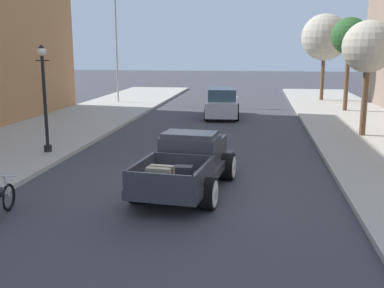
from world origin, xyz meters
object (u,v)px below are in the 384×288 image
street_lamp_near (44,90)px  street_tree_third (350,37)px  flagpole (119,20)px  street_tree_farthest (325,37)px  street_tree_second (368,47)px  car_background_silver (223,104)px  hotrod_truck_gunmetal (189,162)px

street_lamp_near → street_tree_third: bearing=46.5°
flagpole → street_tree_farthest: flagpole is taller
street_tree_second → street_tree_farthest: (0.09, 14.26, 0.74)m
car_background_silver → street_tree_second: bearing=-39.5°
street_lamp_near → street_tree_farthest: size_ratio=0.63×
street_tree_third → street_lamp_near: bearing=-133.5°
hotrod_truck_gunmetal → street_tree_second: 10.95m
street_tree_third → street_tree_second: bearing=-95.0°
street_tree_third → street_tree_farthest: street_tree_farthest is taller
car_background_silver → flagpole: bearing=143.8°
car_background_silver → flagpole: (-7.61, 5.57, 5.00)m
street_tree_farthest → flagpole: bearing=-166.9°
flagpole → street_lamp_near: bearing=-82.8°
hotrod_truck_gunmetal → street_tree_second: bearing=52.4°
car_background_silver → street_tree_third: street_tree_third is taller
street_tree_second → street_tree_third: bearing=85.0°
car_background_silver → street_lamp_near: 11.97m
street_lamp_near → flagpole: 16.51m
flagpole → street_tree_third: flagpole is taller
car_background_silver → street_tree_farthest: (6.61, 8.88, 3.87)m
hotrod_truck_gunmetal → street_tree_farthest: 23.80m
hotrod_truck_gunmetal → street_tree_farthest: street_tree_farthest is taller
street_tree_third → flagpole: bearing=170.4°
street_tree_second → street_tree_third: (0.74, 8.44, 0.64)m
flagpole → hotrod_truck_gunmetal: bearing=-68.1°
car_background_silver → street_lamp_near: street_lamp_near is taller
car_background_silver → street_tree_farthest: size_ratio=0.71×
flagpole → street_tree_third: size_ratio=1.66×
street_tree_second → street_tree_farthest: 14.28m
street_tree_farthest → street_tree_third: bearing=-83.6°
flagpole → street_tree_farthest: 14.64m
street_lamp_near → flagpole: (-2.02, 16.04, 3.39)m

